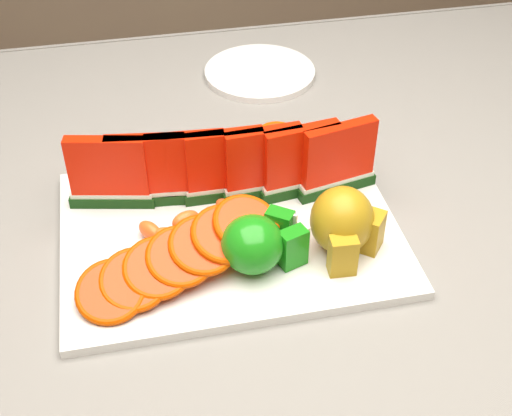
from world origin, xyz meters
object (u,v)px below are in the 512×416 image
platter (230,232)px  side_plate (260,72)px  pear_cluster (344,223)px  apple_cluster (258,243)px

platter → side_plate: bearing=72.7°
platter → pear_cluster: bearing=-26.7°
platter → apple_cluster: (0.02, -0.07, 0.04)m
platter → side_plate: size_ratio=1.86×
platter → pear_cluster: 0.14m
platter → side_plate: platter is taller
apple_cluster → side_plate: size_ratio=0.48×
pear_cluster → side_plate: size_ratio=0.46×
apple_cluster → pear_cluster: bearing=4.1°
side_plate → pear_cluster: bearing=-89.4°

